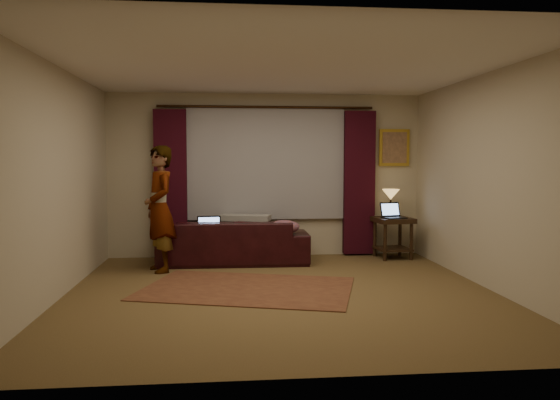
% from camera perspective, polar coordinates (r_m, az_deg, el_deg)
% --- Properties ---
extents(floor, '(5.00, 5.00, 0.01)m').
position_cam_1_polar(floor, '(6.47, 0.15, -9.72)').
color(floor, brown).
rests_on(floor, ground).
extents(ceiling, '(5.00, 5.00, 0.02)m').
position_cam_1_polar(ceiling, '(6.36, 0.16, 13.68)').
color(ceiling, silver).
rests_on(ceiling, ground).
extents(wall_back, '(5.00, 0.02, 2.60)m').
position_cam_1_polar(wall_back, '(8.77, -1.48, 2.58)').
color(wall_back, '#BFB499').
rests_on(wall_back, ground).
extents(wall_front, '(5.00, 0.02, 2.60)m').
position_cam_1_polar(wall_front, '(3.81, 3.92, 0.35)').
color(wall_front, '#BFB499').
rests_on(wall_front, ground).
extents(wall_left, '(0.02, 5.00, 2.60)m').
position_cam_1_polar(wall_left, '(6.53, -22.26, 1.68)').
color(wall_left, '#BFB499').
rests_on(wall_left, ground).
extents(wall_right, '(0.02, 5.00, 2.60)m').
position_cam_1_polar(wall_right, '(6.99, 21.01, 1.86)').
color(wall_right, '#BFB499').
rests_on(wall_right, ground).
extents(sheer_curtain, '(2.50, 0.05, 1.80)m').
position_cam_1_polar(sheer_curtain, '(8.71, -1.45, 3.88)').
color(sheer_curtain, '#96969E').
rests_on(sheer_curtain, wall_back).
extents(drape_left, '(0.50, 0.14, 2.30)m').
position_cam_1_polar(drape_left, '(8.69, -11.34, 1.69)').
color(drape_left, black).
rests_on(drape_left, floor).
extents(drape_right, '(0.50, 0.14, 2.30)m').
position_cam_1_polar(drape_right, '(8.90, 8.25, 1.79)').
color(drape_right, black).
rests_on(drape_right, floor).
extents(curtain_rod, '(0.04, 0.04, 3.40)m').
position_cam_1_polar(curtain_rod, '(8.70, -1.44, 9.69)').
color(curtain_rod, black).
rests_on(curtain_rod, wall_back).
extents(picture_frame, '(0.50, 0.04, 0.60)m').
position_cam_1_polar(picture_frame, '(9.14, 11.84, 5.38)').
color(picture_frame, gold).
rests_on(picture_frame, wall_back).
extents(sofa, '(2.25, 1.00, 0.90)m').
position_cam_1_polar(sofa, '(8.24, -4.88, -3.47)').
color(sofa, black).
rests_on(sofa, floor).
extents(throw_blanket, '(0.81, 0.50, 0.09)m').
position_cam_1_polar(throw_blanket, '(8.43, -3.64, -0.19)').
color(throw_blanket, gray).
rests_on(throw_blanket, sofa).
extents(clothing_pile, '(0.52, 0.43, 0.20)m').
position_cam_1_polar(clothing_pile, '(8.08, 0.40, -2.89)').
color(clothing_pile, '#824D5E').
rests_on(clothing_pile, sofa).
extents(laptop_sofa, '(0.39, 0.42, 0.26)m').
position_cam_1_polar(laptop_sofa, '(8.11, -7.36, -2.70)').
color(laptop_sofa, black).
rests_on(laptop_sofa, sofa).
extents(area_rug, '(2.83, 2.27, 0.01)m').
position_cam_1_polar(area_rug, '(6.67, -3.42, -9.19)').
color(area_rug, brown).
rests_on(area_rug, floor).
extents(end_table, '(0.61, 0.61, 0.64)m').
position_cam_1_polar(end_table, '(8.80, 11.70, -3.90)').
color(end_table, black).
rests_on(end_table, floor).
extents(tiffany_lamp, '(0.32, 0.32, 0.44)m').
position_cam_1_polar(tiffany_lamp, '(8.81, 11.49, -0.33)').
color(tiffany_lamp, olive).
rests_on(tiffany_lamp, end_table).
extents(laptop_table, '(0.42, 0.44, 0.24)m').
position_cam_1_polar(laptop_table, '(8.64, 11.85, -1.08)').
color(laptop_table, black).
rests_on(laptop_table, end_table).
extents(person, '(0.67, 0.67, 1.75)m').
position_cam_1_polar(person, '(7.73, -12.46, -0.91)').
color(person, gray).
rests_on(person, floor).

